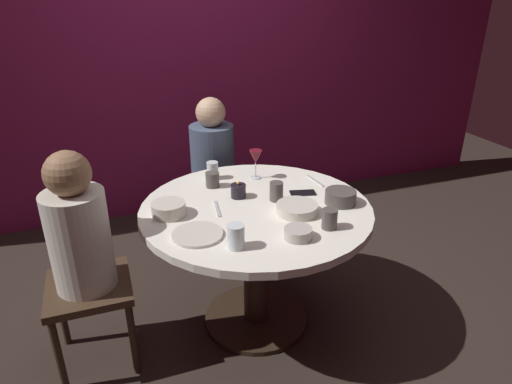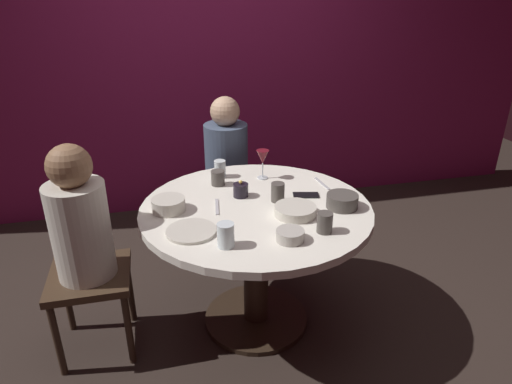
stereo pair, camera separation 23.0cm
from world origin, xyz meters
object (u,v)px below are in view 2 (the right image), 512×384
Objects in this scene: cell_phone at (306,195)px; cup_by_left_diner at (218,178)px; candle_holder at (241,190)px; bowl_small_white at (342,201)px; bowl_serving_large at (169,205)px; dinner_plate at (191,231)px; dining_table at (256,235)px; seated_diner_back at (226,157)px; cup_near_candle at (220,169)px; cup_center_front at (278,192)px; cup_far_edge at (325,223)px; bowl_sauce_side at (290,235)px; cup_by_right_diner at (226,235)px; seated_diner_left at (81,230)px; bowl_salad_center at (295,211)px; wine_glass at (263,158)px.

cell_phone is 0.52m from cup_by_left_diner.
candle_holder is 0.36m from cell_phone.
bowl_small_white is 0.73m from cup_by_left_diner.
dinner_plate is at bearing -70.68° from bowl_serving_large.
candle_holder reaches higher than dining_table.
seated_diner_back reaches higher than cup_near_candle.
bowl_serving_large is at bearing 103.95° from cell_phone.
cup_far_edge is (0.12, -0.37, -0.00)m from cup_center_front.
candle_holder is at bearing 12.40° from bowl_serving_large.
bowl_sauce_side is (0.07, -1.28, 0.07)m from seated_diner_back.
cell_phone is 0.82× the size of bowl_serving_large.
bowl_sauce_side is 0.41m from cup_center_front.
bowl_serving_large is 1.54× the size of cup_by_right_diner.
seated_diner_left reaches higher than cup_near_candle.
bowl_small_white is (0.43, -0.12, 0.21)m from dining_table.
seated_diner_left is 6.78× the size of bowl_serving_large.
cup_far_edge is (0.08, -0.20, 0.02)m from bowl_salad_center.
candle_holder reaches higher than cell_phone.
bowl_sauce_side is 0.29m from cup_by_right_diner.
cup_by_right_diner is at bearing -131.74° from cup_center_front.
candle_holder is at bearing -62.72° from cup_by_left_diner.
seated_diner_back is 1.17m from dinner_plate.
dinner_plate is at bearing -174.09° from bowl_small_white.
seated_diner_back is (0.87, 0.91, -0.01)m from seated_diner_left.
cup_by_left_diner reaches higher than dining_table.
cup_far_edge is at bearing -54.05° from dining_table.
bowl_small_white is at bearing 22.74° from seated_diner_back.
bowl_small_white is at bearing -10.94° from bowl_serving_large.
seated_diner_left is 11.24× the size of cup_center_front.
cup_near_candle reaches higher than bowl_sauce_side.
bowl_serving_large reaches higher than bowl_salad_center.
bowl_sauce_side is (0.52, -0.43, -0.01)m from bowl_serving_large.
cup_by_left_diner is at bearing 133.38° from cup_center_front.
wine_glass is 1.70× the size of cup_near_candle.
dinner_plate is at bearing 130.85° from cup_by_right_diner.
candle_holder reaches higher than cup_by_left_diner.
cup_by_left_diner is at bearing 83.93° from cup_by_right_diner.
cup_near_candle reaches higher than bowl_serving_large.
candle_holder reaches higher than bowl_small_white.
cup_far_edge is (1.12, -0.34, 0.08)m from seated_diner_left.
cup_far_edge is at bearing -173.79° from cell_phone.
bowl_small_white is at bearing -15.62° from dining_table.
cup_far_edge is (0.25, -1.25, 0.09)m from seated_diner_back.
cup_by_right_diner is at bearing 176.69° from bowl_sauce_side.
dinner_plate is 2.14× the size of cup_by_right_diner.
cell_phone is 0.23m from bowl_small_white.
cup_near_candle is at bearing 116.21° from bowl_salad_center.
wine_glass reaches higher than bowl_sauce_side.
bowl_sauce_side is at bearing -144.69° from bowl_small_white.
dinner_plate reaches higher than cell_phone.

